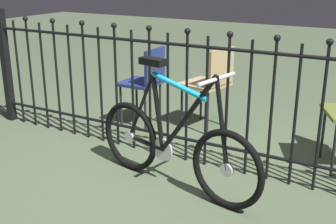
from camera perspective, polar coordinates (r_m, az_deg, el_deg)
ground_plane at (r=3.30m, az=-2.85°, el=-9.64°), size 20.00×20.00×0.00m
iron_fence at (r=3.55m, az=0.99°, el=2.67°), size 4.19×0.07×1.17m
bicycle at (r=3.15m, az=0.79°, el=-4.34°), size 1.46×0.43×0.95m
chair_tan at (r=4.28m, az=5.71°, el=4.26°), size 0.48×0.48×0.83m
chair_navy at (r=4.36m, az=-2.88°, el=4.42°), size 0.37×0.37×0.81m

